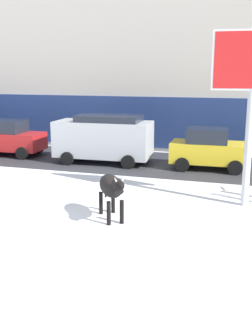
% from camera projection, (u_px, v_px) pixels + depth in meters
% --- Properties ---
extents(ground_plane, '(120.00, 120.00, 0.00)m').
position_uv_depth(ground_plane, '(89.00, 229.00, 11.35)').
color(ground_plane, white).
extents(road_strip, '(60.00, 5.60, 0.01)m').
position_uv_depth(road_strip, '(159.00, 164.00, 19.54)').
color(road_strip, '#333338').
rests_on(road_strip, ground).
extents(building_facade, '(44.00, 6.10, 13.00)m').
position_uv_depth(building_facade, '(184.00, 34.00, 23.76)').
color(building_facade, beige).
rests_on(building_facade, ground).
extents(cow_black, '(1.40, 1.80, 1.54)m').
position_uv_depth(cow_black, '(111.00, 187.00, 11.89)').
color(cow_black, black).
rests_on(cow_black, ground).
extents(car_red_hatchback, '(3.56, 2.03, 1.86)m').
position_uv_depth(car_red_hatchback, '(10.00, 138.00, 21.35)').
color(car_red_hatchback, red).
rests_on(car_red_hatchback, ground).
extents(car_silver_van, '(4.67, 2.26, 2.32)m').
position_uv_depth(car_silver_van, '(104.00, 137.00, 19.47)').
color(car_silver_van, '#B7BABF').
rests_on(car_silver_van, ground).
extents(car_yellow_hatchback, '(3.56, 2.03, 1.86)m').
position_uv_depth(car_yellow_hatchback, '(209.00, 149.00, 18.24)').
color(car_yellow_hatchback, gold).
rests_on(car_yellow_hatchback, ground).
extents(pedestrian_near_billboard, '(0.36, 0.24, 1.73)m').
position_uv_depth(pedestrian_near_billboard, '(144.00, 134.00, 22.95)').
color(pedestrian_near_billboard, '#282833').
rests_on(pedestrian_near_billboard, ground).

